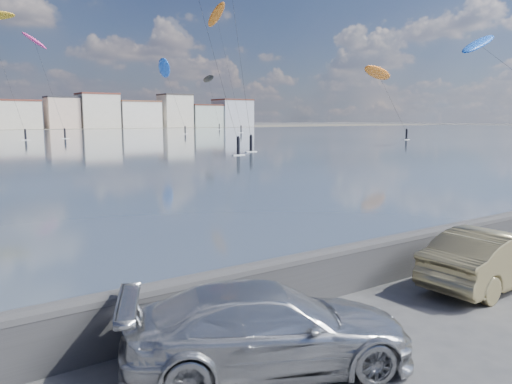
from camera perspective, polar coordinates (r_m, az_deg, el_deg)
ground at (r=8.07m, az=11.01°, el=-19.86°), size 700.00×700.00×0.00m
seawall at (r=9.74m, az=-0.51°, el=-10.90°), size 400.00×0.36×1.08m
car_silver at (r=7.88m, az=1.46°, el=-15.21°), size 4.80×3.46×1.29m
car_champagne at (r=12.67m, az=25.45°, el=-6.76°), size 4.09×1.58×1.33m
kitesurfer_3 at (r=128.93m, az=-10.42°, el=13.70°), size 7.12×13.74×18.84m
kitesurfer_4 at (r=97.28m, az=13.77°, el=13.01°), size 9.77×9.84×13.88m
kitesurfer_6 at (r=140.35m, az=-4.54°, el=19.42°), size 3.91×14.52×33.97m
kitesurfer_10 at (r=183.13m, az=-5.45°, el=12.70°), size 5.58×16.74×19.38m
kitesurfer_13 at (r=112.33m, az=-23.96°, el=15.35°), size 5.09×16.68×21.57m
kitesurfer_14 at (r=76.85m, az=24.24°, el=15.04°), size 8.69×16.76×15.74m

